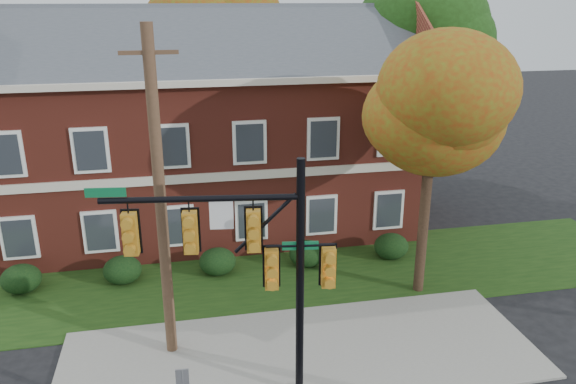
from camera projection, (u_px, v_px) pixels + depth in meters
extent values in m
plane|color=black|center=(309.00, 377.00, 15.69)|extent=(120.00, 120.00, 0.00)
cube|color=gray|center=(302.00, 355.00, 16.61)|extent=(14.00, 5.00, 0.08)
cube|color=#193811|center=(273.00, 277.00, 21.24)|extent=(30.00, 6.00, 0.04)
cube|color=maroon|center=(205.00, 151.00, 25.27)|extent=(18.00, 8.00, 7.00)
cube|color=beige|center=(201.00, 69.00, 24.07)|extent=(18.80, 8.80, 0.24)
cube|color=beige|center=(212.00, 177.00, 21.54)|extent=(18.00, 0.12, 0.35)
ellipsoid|color=black|center=(21.00, 279.00, 20.04)|extent=(1.40, 1.26, 1.05)
ellipsoid|color=black|center=(122.00, 270.00, 20.69)|extent=(1.40, 1.26, 1.05)
ellipsoid|color=black|center=(218.00, 262.00, 21.35)|extent=(1.40, 1.26, 1.05)
ellipsoid|color=black|center=(307.00, 254.00, 22.00)|extent=(1.40, 1.26, 1.05)
ellipsoid|color=black|center=(391.00, 246.00, 22.66)|extent=(1.40, 1.26, 1.05)
cylinder|color=black|center=(424.00, 216.00, 19.38)|extent=(0.36, 0.36, 5.76)
ellipsoid|color=#A2290D|center=(433.00, 113.00, 18.19)|extent=(4.25, 4.25, 3.60)
ellipsoid|color=#A2290D|center=(458.00, 96.00, 17.77)|extent=(3.50, 3.50, 3.00)
cylinder|color=black|center=(424.00, 134.00, 28.25)|extent=(0.36, 0.36, 7.04)
ellipsoid|color=black|center=(431.00, 44.00, 26.79)|extent=(5.95, 5.95, 5.04)
ellipsoid|color=black|center=(454.00, 31.00, 26.28)|extent=(4.90, 4.90, 4.20)
cylinder|color=black|center=(214.00, 109.00, 32.75)|extent=(0.36, 0.36, 7.68)
ellipsoid|color=#A8230E|center=(210.00, 23.00, 31.16)|extent=(6.46, 6.46, 5.47)
ellipsoid|color=#A8230E|center=(228.00, 12.00, 30.61)|extent=(5.32, 5.32, 4.56)
cylinder|color=black|center=(300.00, 285.00, 13.95)|extent=(0.23, 0.23, 6.56)
cylinder|color=black|center=(201.00, 199.00, 13.04)|extent=(4.66, 0.77, 0.15)
cylinder|color=black|center=(300.00, 246.00, 13.60)|extent=(1.68, 0.30, 0.07)
cube|color=#B97B1D|center=(130.00, 234.00, 13.21)|extent=(0.45, 0.33, 1.09)
cube|color=#B97B1D|center=(190.00, 232.00, 13.30)|extent=(0.45, 0.33, 1.09)
cube|color=#B97B1D|center=(254.00, 231.00, 13.39)|extent=(0.45, 0.33, 1.09)
cube|color=silver|center=(221.00, 215.00, 13.20)|extent=(0.56, 0.11, 0.70)
cube|color=#0C6135|center=(105.00, 192.00, 12.83)|extent=(0.93, 0.16, 0.22)
cube|color=#B97B1D|center=(272.00, 269.00, 13.76)|extent=(0.45, 0.33, 1.09)
cube|color=#B97B1D|center=(328.00, 267.00, 13.84)|extent=(0.45, 0.33, 1.09)
cube|color=#0C6135|center=(300.00, 246.00, 13.60)|extent=(0.89, 0.16, 0.22)
cylinder|color=#4D3623|center=(161.00, 203.00, 15.28)|extent=(0.32, 0.32, 9.49)
cube|color=#4D3623|center=(149.00, 52.00, 13.96)|extent=(1.48, 0.11, 0.11)
cube|color=slate|center=(182.00, 380.00, 12.80)|extent=(0.30, 0.06, 0.58)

